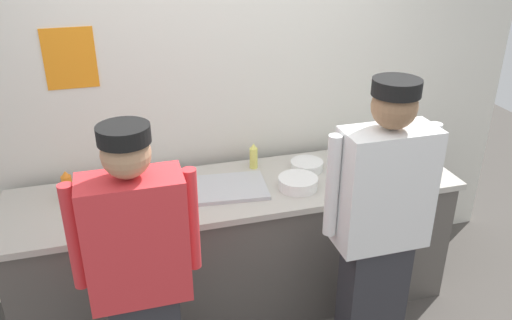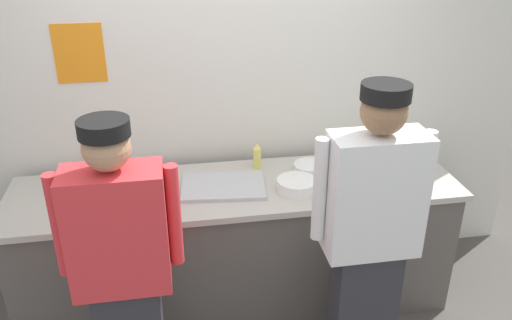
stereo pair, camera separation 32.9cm
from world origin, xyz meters
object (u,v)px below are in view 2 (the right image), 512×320
object	(u,v)px
ramekin_orange_sauce	(343,184)
squeeze_bottle_secondary	(366,157)
plate_stack_rear	(310,168)
squeeze_bottle_spare	(257,156)
squeeze_bottle_primary	(71,176)
mixing_bowl_steel	(147,193)
ramekin_red_sauce	(92,202)
ramekin_yellow_sauce	(408,170)
ramekin_green_sauce	(349,164)
plate_stack_front	(297,185)
chef_center	(370,233)
sheet_tray	(223,186)
deli_cup	(416,177)
chef_near_left	(123,268)

from	to	relation	value
ramekin_orange_sauce	squeeze_bottle_secondary	bearing A→B (deg)	41.74
plate_stack_rear	squeeze_bottle_spare	xyz separation A→B (m)	(-0.33, 0.13, 0.05)
squeeze_bottle_secondary	squeeze_bottle_primary	bearing A→B (deg)	178.36
plate_stack_rear	mixing_bowl_steel	distance (m)	1.08
ramekin_red_sauce	ramekin_yellow_sauce	size ratio (longest dim) A/B	1.26
squeeze_bottle_primary	mixing_bowl_steel	bearing A→B (deg)	-27.18
ramekin_green_sauce	ramekin_orange_sauce	xyz separation A→B (m)	(-0.13, -0.26, -0.00)
plate_stack_front	mixing_bowl_steel	distance (m)	0.91
chef_center	ramekin_yellow_sauce	distance (m)	0.87
sheet_tray	plate_stack_rear	bearing A→B (deg)	11.60
squeeze_bottle_secondary	ramekin_orange_sauce	world-z (taller)	squeeze_bottle_secondary
plate_stack_front	squeeze_bottle_primary	bearing A→B (deg)	169.85
ramekin_yellow_sauce	squeeze_bottle_primary	bearing A→B (deg)	176.44
ramekin_green_sauce	deli_cup	world-z (taller)	deli_cup
squeeze_bottle_spare	mixing_bowl_steel	bearing A→B (deg)	-154.74
squeeze_bottle_spare	ramekin_orange_sauce	world-z (taller)	squeeze_bottle_spare
ramekin_orange_sauce	squeeze_bottle_spare	bearing A→B (deg)	143.62
mixing_bowl_steel	squeeze_bottle_primary	xyz separation A→B (m)	(-0.46, 0.24, 0.03)
ramekin_orange_sauce	deli_cup	xyz separation A→B (m)	(0.47, -0.03, 0.02)
squeeze_bottle_spare	plate_stack_rear	bearing A→B (deg)	-20.81
plate_stack_front	ramekin_red_sauce	world-z (taller)	plate_stack_front
squeeze_bottle_secondary	ramekin_red_sauce	world-z (taller)	squeeze_bottle_secondary
ramekin_red_sauce	sheet_tray	bearing A→B (deg)	5.88
mixing_bowl_steel	squeeze_bottle_spare	xyz separation A→B (m)	(0.72, 0.34, 0.02)
squeeze_bottle_secondary	ramekin_yellow_sauce	distance (m)	0.28
squeeze_bottle_spare	plate_stack_front	bearing A→B (deg)	-61.84
plate_stack_front	ramekin_green_sauce	distance (m)	0.49
plate_stack_rear	deli_cup	size ratio (longest dim) A/B	2.42
sheet_tray	mixing_bowl_steel	bearing A→B (deg)	-168.72
ramekin_red_sauce	squeeze_bottle_spare	bearing A→B (deg)	17.54
squeeze_bottle_secondary	plate_stack_rear	bearing A→B (deg)	174.90
deli_cup	plate_stack_rear	bearing A→B (deg)	157.28
mixing_bowl_steel	ramekin_orange_sauce	size ratio (longest dim) A/B	3.78
sheet_tray	squeeze_bottle_primary	distance (m)	0.94
mixing_bowl_steel	deli_cup	bearing A→B (deg)	-1.58
chef_near_left	ramekin_orange_sauce	bearing A→B (deg)	24.44
squeeze_bottle_secondary	deli_cup	bearing A→B (deg)	-42.32
sheet_tray	ramekin_green_sauce	xyz separation A→B (m)	(0.87, 0.15, 0.01)
plate_stack_rear	deli_cup	distance (m)	0.68
squeeze_bottle_primary	squeeze_bottle_secondary	size ratio (longest dim) A/B	0.97
mixing_bowl_steel	deli_cup	world-z (taller)	mixing_bowl_steel
ramekin_orange_sauce	deli_cup	distance (m)	0.47
mixing_bowl_steel	sheet_tray	bearing A→B (deg)	11.28
chef_near_left	deli_cup	world-z (taller)	chef_near_left
plate_stack_rear	ramekin_yellow_sauce	world-z (taller)	plate_stack_rear
ramekin_red_sauce	ramekin_green_sauce	xyz separation A→B (m)	(1.65, 0.23, -0.00)
chef_center	ramekin_yellow_sauce	world-z (taller)	chef_center
chef_near_left	deli_cup	distance (m)	1.89
sheet_tray	ramekin_yellow_sauce	xyz separation A→B (m)	(1.23, 0.01, 0.01)
chef_center	sheet_tray	bearing A→B (deg)	135.80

